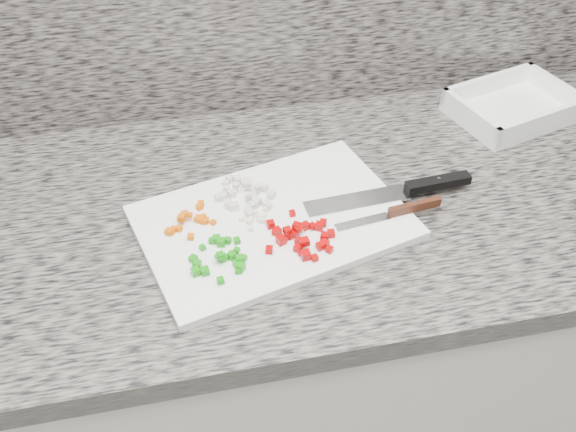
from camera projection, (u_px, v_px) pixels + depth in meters
The scene contains 11 objects.
cabinet at pixel (290, 363), 1.40m from camera, with size 3.92×0.62×0.86m, color silver.
countertop at pixel (291, 209), 1.10m from camera, with size 3.96×0.64×0.04m, color #656159.
cutting_board at pixel (273, 222), 1.04m from camera, with size 0.42×0.28×0.01m, color white.
carrot_pile at pixel (191, 220), 1.02m from camera, with size 0.08×0.09×0.02m.
onion_pile at pixel (244, 195), 1.06m from camera, with size 0.10×0.11×0.02m.
green_pepper_pile at pixel (221, 257), 0.96m from camera, with size 0.09×0.10×0.02m.
red_pepper_pile at pixel (301, 237), 0.99m from camera, with size 0.11×0.12×0.02m.
garlic_pile at pixel (256, 218), 1.03m from camera, with size 0.05×0.05×0.01m.
chef_knife at pixel (411, 189), 1.08m from camera, with size 0.29×0.05×0.02m.
paring_knife at pixel (402, 211), 1.04m from camera, with size 0.18×0.04×0.02m.
tray at pixel (513, 108), 1.27m from camera, with size 0.27×0.22×0.05m.
Camera 1 is at (-0.18, 0.63, 1.61)m, focal length 40.00 mm.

